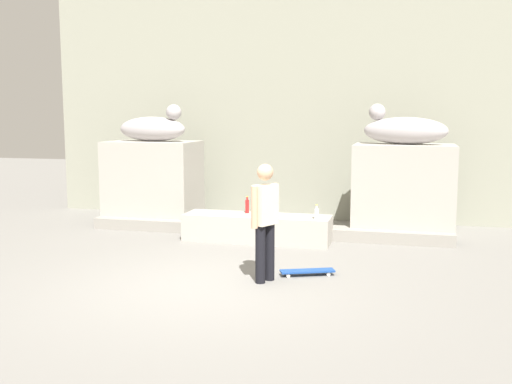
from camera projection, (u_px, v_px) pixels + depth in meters
name	position (u px, v px, depth m)	size (l,w,h in m)	color
ground_plane	(202.00, 288.00, 7.98)	(40.00, 40.00, 0.00)	slate
facade_wall	(288.00, 65.00, 13.20)	(11.19, 0.60, 6.89)	gray
pedestal_left	(153.00, 183.00, 12.58)	(1.89, 1.24, 1.78)	#A39E93
pedestal_right	(403.00, 191.00, 11.29)	(1.89, 1.24, 1.78)	#A39E93
statue_reclining_left	(153.00, 128.00, 12.41)	(1.67, 0.83, 0.78)	#AAA4A6
statue_reclining_right	(403.00, 130.00, 11.15)	(1.68, 0.88, 0.78)	#AAA4A6
ledge_block	(257.00, 228.00, 10.89)	(2.73, 0.75, 0.50)	#A39E93
skater	(265.00, 217.00, 8.17)	(0.34, 0.49, 1.67)	black
skateboard	(307.00, 271.00, 8.59)	(0.82, 0.49, 0.08)	navy
bottle_red	(247.00, 206.00, 11.05)	(0.07, 0.07, 0.32)	red
bottle_clear	(316.00, 213.00, 10.42)	(0.08, 0.08, 0.26)	silver
stair_step	(264.00, 230.00, 11.42)	(7.11, 0.50, 0.22)	gray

